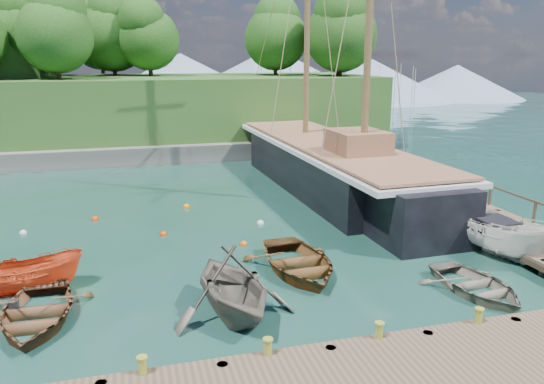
{
  "coord_description": "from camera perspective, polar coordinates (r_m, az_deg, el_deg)",
  "views": [
    {
      "loc": [
        -4.01,
        -16.32,
        7.76
      ],
      "look_at": [
        1.92,
        5.06,
        2.0
      ],
      "focal_mm": 35.0,
      "sensor_mm": 36.0,
      "label": 1
    }
  ],
  "objects": [
    {
      "name": "mooring_buoy_5",
      "position": [
        28.11,
        -9.15,
        -1.66
      ],
      "size": [
        0.37,
        0.37,
        0.37
      ],
      "primitive_type": "sphere",
      "color": "orange",
      "rests_on": "ground"
    },
    {
      "name": "motorboat_orange",
      "position": [
        20.02,
        -24.61,
        -9.65
      ],
      "size": [
        3.7,
        1.66,
        1.39
      ],
      "primitive_type": "imported",
      "rotation": [
        0.0,
        0.0,
        1.66
      ],
      "color": "#E14B20",
      "rests_on": "ground"
    },
    {
      "name": "rowboat_3",
      "position": [
        19.37,
        21.04,
        -10.09
      ],
      "size": [
        3.11,
        4.09,
        0.79
      ],
      "primitive_type": "imported",
      "rotation": [
        0.0,
        0.0,
        0.1
      ],
      "color": "#6C6458",
      "rests_on": "ground"
    },
    {
      "name": "rowboat_1",
      "position": [
        16.73,
        -4.22,
        -13.11
      ],
      "size": [
        4.48,
        4.98,
        2.32
      ],
      "primitive_type": "imported",
      "rotation": [
        0.0,
        0.0,
        0.17
      ],
      "color": "#635B51",
      "rests_on": "ground"
    },
    {
      "name": "dock_near",
      "position": [
        13.64,
        14.16,
        -18.42
      ],
      "size": [
        20.0,
        3.2,
        1.1
      ],
      "color": "#4D3A2C",
      "rests_on": "ground"
    },
    {
      "name": "mooring_buoy_3",
      "position": [
        25.12,
        -1.25,
        -3.44
      ],
      "size": [
        0.34,
        0.34,
        0.34
      ],
      "primitive_type": "sphere",
      "color": "silver",
      "rests_on": "ground"
    },
    {
      "name": "ground",
      "position": [
        18.5,
        -1.57,
        -10.24
      ],
      "size": [
        160.0,
        160.0,
        0.0
      ],
      "primitive_type": "plane",
      "color": "#14392E",
      "rests_on": "ground"
    },
    {
      "name": "mooring_buoy_6",
      "position": [
        26.26,
        -25.19,
        -4.07
      ],
      "size": [
        0.31,
        0.31,
        0.31
      ],
      "primitive_type": "sphere",
      "color": "silver",
      "rests_on": "ground"
    },
    {
      "name": "distant_ridge",
      "position": [
        86.78,
        -10.22,
        12.07
      ],
      "size": [
        117.0,
        40.0,
        10.0
      ],
      "color": "#728CA5",
      "rests_on": "ground"
    },
    {
      "name": "rowboat_0",
      "position": [
        17.77,
        -23.98,
        -12.68
      ],
      "size": [
        3.25,
        4.43,
        0.9
      ],
      "primitive_type": "imported",
      "rotation": [
        0.0,
        0.0,
        -0.04
      ],
      "color": "brown",
      "rests_on": "ground"
    },
    {
      "name": "dock_east",
      "position": [
        28.94,
        17.52,
        -0.8
      ],
      "size": [
        3.2,
        24.0,
        1.1
      ],
      "color": "#4D3A2C",
      "rests_on": "ground"
    },
    {
      "name": "bollard_3",
      "position": [
        16.34,
        21.08,
        -14.85
      ],
      "size": [
        0.26,
        0.26,
        0.45
      ],
      "primitive_type": "cylinder",
      "color": "olive",
      "rests_on": "ground"
    },
    {
      "name": "mooring_buoy_4",
      "position": [
        27.09,
        -18.48,
        -2.87
      ],
      "size": [
        0.35,
        0.35,
        0.35
      ],
      "primitive_type": "sphere",
      "color": "#ED3703",
      "rests_on": "ground"
    },
    {
      "name": "mooring_buoy_0",
      "position": [
        21.17,
        -25.73,
        -8.47
      ],
      "size": [
        0.32,
        0.32,
        0.32
      ],
      "primitive_type": "sphere",
      "color": "silver",
      "rests_on": "ground"
    },
    {
      "name": "schooner",
      "position": [
        31.54,
        6.29,
        2.45
      ],
      "size": [
        5.97,
        29.02,
        21.54
      ],
      "rotation": [
        0.0,
        0.0,
        0.03
      ],
      "color": "black",
      "rests_on": "ground"
    },
    {
      "name": "rowboat_2",
      "position": [
        19.78,
        2.82,
        -8.56
      ],
      "size": [
        3.58,
        4.91,
        0.99
      ],
      "primitive_type": "imported",
      "rotation": [
        0.0,
        0.0,
        0.03
      ],
      "color": "#553619",
      "rests_on": "ground"
    },
    {
      "name": "mooring_buoy_2",
      "position": [
        22.43,
        -3.04,
        -5.7
      ],
      "size": [
        0.33,
        0.33,
        0.33
      ],
      "primitive_type": "sphere",
      "color": "#D75909",
      "rests_on": "ground"
    },
    {
      "name": "mooring_buoy_7",
      "position": [
        21.69,
        3.2,
        -6.43
      ],
      "size": [
        0.28,
        0.28,
        0.28
      ],
      "primitive_type": "sphere",
      "color": "orange",
      "rests_on": "ground"
    },
    {
      "name": "mooring_buoy_1",
      "position": [
        24.09,
        -11.59,
        -4.55
      ],
      "size": [
        0.32,
        0.32,
        0.32
      ],
      "primitive_type": "sphere",
      "color": "#D53B00",
      "rests_on": "ground"
    },
    {
      "name": "bollard_1",
      "position": [
        13.96,
        -0.43,
        -19.2
      ],
      "size": [
        0.26,
        0.26,
        0.45
      ],
      "primitive_type": "cylinder",
      "color": "olive",
      "rests_on": "ground"
    },
    {
      "name": "headland",
      "position": [
        48.55,
        -26.48,
        10.44
      ],
      "size": [
        51.0,
        19.31,
        12.9
      ],
      "color": "#474744",
      "rests_on": "ground"
    },
    {
      "name": "bollard_2",
      "position": [
        14.9,
        11.3,
        -17.14
      ],
      "size": [
        0.26,
        0.26,
        0.45
      ],
      "primitive_type": "cylinder",
      "color": "olive",
      "rests_on": "ground"
    },
    {
      "name": "cabin_boat_white",
      "position": [
        23.24,
        22.62,
        -6.12
      ],
      "size": [
        2.8,
        5.42,
        1.99
      ],
      "primitive_type": "imported",
      "rotation": [
        0.0,
        0.0,
        0.17
      ],
      "color": "white",
      "rests_on": "ground"
    }
  ]
}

